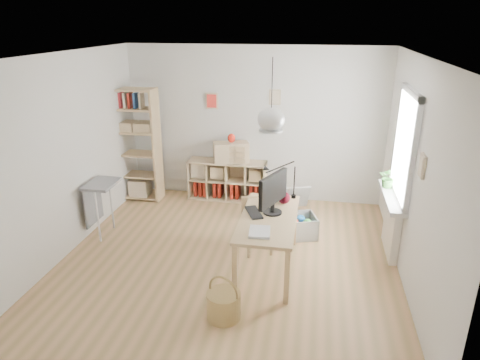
% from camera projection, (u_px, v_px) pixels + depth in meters
% --- Properties ---
extents(ground, '(4.50, 4.50, 0.00)m').
position_uv_depth(ground, '(229.00, 258.00, 5.89)').
color(ground, tan).
rests_on(ground, ground).
extents(room_shell, '(4.50, 4.50, 4.50)m').
position_uv_depth(room_shell, '(271.00, 119.00, 4.95)').
color(room_shell, white).
rests_on(room_shell, ground).
extents(window_unit, '(0.07, 1.16, 1.46)m').
position_uv_depth(window_unit, '(406.00, 146.00, 5.52)').
color(window_unit, white).
rests_on(window_unit, ground).
extents(radiator, '(0.10, 0.80, 0.80)m').
position_uv_depth(radiator, '(392.00, 226.00, 5.93)').
color(radiator, white).
rests_on(radiator, ground).
extents(windowsill, '(0.22, 1.20, 0.06)m').
position_uv_depth(windowsill, '(392.00, 197.00, 5.79)').
color(windowsill, white).
rests_on(windowsill, radiator).
extents(desk, '(0.70, 1.50, 0.75)m').
position_uv_depth(desk, '(268.00, 223.00, 5.43)').
color(desk, tan).
rests_on(desk, ground).
extents(cube_shelf, '(1.40, 0.38, 0.72)m').
position_uv_depth(cube_shelf, '(227.00, 183.00, 7.78)').
color(cube_shelf, '#D0B389').
rests_on(cube_shelf, ground).
extents(tall_bookshelf, '(0.80, 0.38, 2.00)m').
position_uv_depth(tall_bookshelf, '(136.00, 141.00, 7.50)').
color(tall_bookshelf, tan).
rests_on(tall_bookshelf, ground).
extents(side_table, '(0.40, 0.55, 0.85)m').
position_uv_depth(side_table, '(99.00, 194.00, 6.32)').
color(side_table, gray).
rests_on(side_table, ground).
extents(chair, '(0.50, 0.50, 0.78)m').
position_uv_depth(chair, '(256.00, 221.00, 5.98)').
color(chair, gray).
rests_on(chair, ground).
extents(wicker_basket, '(0.38, 0.38, 0.52)m').
position_uv_depth(wicker_basket, '(224.00, 304.00, 4.67)').
color(wicker_basket, '#A18048').
rests_on(wicker_basket, ground).
extents(storage_chest, '(0.82, 0.88, 0.67)m').
position_uv_depth(storage_chest, '(294.00, 221.00, 6.48)').
color(storage_chest, silver).
rests_on(storage_chest, ground).
extents(monitor, '(0.30, 0.58, 0.53)m').
position_uv_depth(monitor, '(273.00, 191.00, 5.40)').
color(monitor, black).
rests_on(monitor, desk).
extents(keyboard, '(0.29, 0.42, 0.02)m').
position_uv_depth(keyboard, '(254.00, 212.00, 5.50)').
color(keyboard, black).
rests_on(keyboard, desk).
extents(task_lamp, '(0.46, 0.17, 0.49)m').
position_uv_depth(task_lamp, '(278.00, 176.00, 5.83)').
color(task_lamp, black).
rests_on(task_lamp, desk).
extents(yarn_ball, '(0.17, 0.17, 0.17)m').
position_uv_depth(yarn_ball, '(284.00, 198.00, 5.76)').
color(yarn_ball, '#430913').
rests_on(yarn_ball, desk).
extents(paper_tray, '(0.27, 0.32, 0.03)m').
position_uv_depth(paper_tray, '(260.00, 232.00, 4.98)').
color(paper_tray, white).
rests_on(paper_tray, desk).
extents(drawer_chest, '(0.67, 0.46, 0.35)m').
position_uv_depth(drawer_chest, '(231.00, 152.00, 7.51)').
color(drawer_chest, '#D0B389').
rests_on(drawer_chest, cube_shelf).
extents(red_vase, '(0.14, 0.14, 0.16)m').
position_uv_depth(red_vase, '(231.00, 138.00, 7.42)').
color(red_vase, '#A91A0E').
rests_on(red_vase, drawer_chest).
extents(potted_plant, '(0.30, 0.28, 0.30)m').
position_uv_depth(potted_plant, '(389.00, 178.00, 5.99)').
color(potted_plant, '#2D6325').
rests_on(potted_plant, windowsill).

